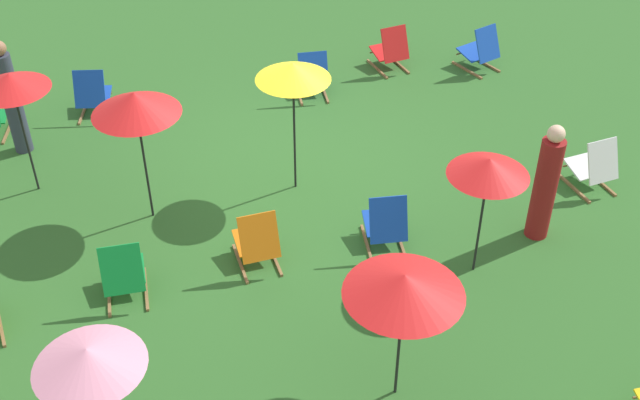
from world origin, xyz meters
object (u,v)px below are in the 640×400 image
(umbrella_5, at_px, (404,285))
(deckchair_12, at_px, (257,242))
(umbrella_3, at_px, (88,358))
(umbrella_1, at_px, (293,72))
(deckchair_8, at_px, (124,273))
(deckchair_10, at_px, (312,76))
(umbrella_0, at_px, (11,82))
(umbrella_4, at_px, (135,103))
(deckchair_4, at_px, (594,166))
(deckchair_15, at_px, (391,50))
(person_0, at_px, (12,99))
(deckchair_11, at_px, (385,224))
(deckchair_5, at_px, (93,95))
(deckchair_1, at_px, (480,50))
(umbrella_2, at_px, (489,167))
(person_1, at_px, (545,185))

(umbrella_5, bearing_deg, deckchair_12, -70.58)
(umbrella_3, bearing_deg, deckchair_12, -130.94)
(deckchair_12, relative_size, umbrella_3, 0.51)
(umbrella_1, bearing_deg, deckchair_8, 30.36)
(deckchair_10, bearing_deg, umbrella_0, 24.45)
(umbrella_0, distance_m, umbrella_4, 1.84)
(umbrella_1, relative_size, umbrella_3, 1.20)
(deckchair_4, distance_m, deckchair_15, 4.44)
(umbrella_5, bearing_deg, person_0, -59.68)
(deckchair_12, xyz_separation_m, umbrella_1, (-0.94, -1.45, 1.47))
(umbrella_4, distance_m, person_0, 2.90)
(umbrella_1, relative_size, person_0, 1.09)
(deckchair_15, distance_m, umbrella_1, 4.17)
(deckchair_4, bearing_deg, deckchair_11, 1.11)
(deckchair_8, xyz_separation_m, deckchair_10, (-3.61, -3.93, 0.00))
(deckchair_15, bearing_deg, umbrella_3, 43.94)
(deckchair_11, xyz_separation_m, umbrella_4, (2.75, -1.60, 1.39))
(deckchair_4, bearing_deg, deckchair_5, -37.17)
(umbrella_1, relative_size, umbrella_5, 1.17)
(deckchair_1, distance_m, deckchair_10, 3.11)
(umbrella_0, bearing_deg, deckchair_8, 109.32)
(deckchair_5, bearing_deg, deckchair_12, 125.32)
(deckchair_4, bearing_deg, umbrella_2, 20.14)
(deckchair_5, xyz_separation_m, deckchair_15, (-5.14, 0.05, 0.00))
(deckchair_10, height_order, deckchair_12, same)
(person_0, bearing_deg, deckchair_4, -167.12)
(deckchair_15, height_order, umbrella_1, umbrella_1)
(deckchair_12, xyz_separation_m, umbrella_0, (2.56, -2.55, 1.35))
(deckchair_1, height_order, deckchair_11, same)
(deckchair_12, height_order, umbrella_4, umbrella_4)
(deckchair_12, distance_m, person_0, 4.60)
(deckchair_15, distance_m, umbrella_4, 5.69)
(deckchair_4, relative_size, deckchair_5, 0.97)
(deckchair_4, relative_size, umbrella_3, 0.51)
(deckchair_15, xyz_separation_m, umbrella_2, (1.03, 5.28, 1.19))
(deckchair_4, xyz_separation_m, deckchair_15, (1.33, -4.24, 0.00))
(deckchair_10, height_order, umbrella_4, umbrella_4)
(deckchair_11, bearing_deg, umbrella_0, -22.47)
(deckchair_10, distance_m, umbrella_4, 4.17)
(umbrella_0, distance_m, person_1, 7.02)
(deckchair_11, bearing_deg, umbrella_2, 149.76)
(person_1, bearing_deg, deckchair_8, 103.18)
(deckchair_4, xyz_separation_m, umbrella_1, (3.97, -1.36, 1.47))
(deckchair_8, relative_size, umbrella_2, 0.50)
(deckchair_1, bearing_deg, umbrella_2, 45.51)
(deckchair_5, distance_m, person_1, 7.21)
(deckchair_11, bearing_deg, deckchair_8, 8.49)
(deckchair_1, height_order, umbrella_3, umbrella_3)
(umbrella_2, xyz_separation_m, umbrella_5, (1.68, 1.49, -0.01))
(umbrella_1, relative_size, umbrella_2, 1.17)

